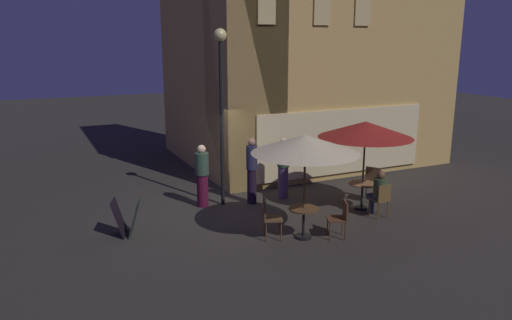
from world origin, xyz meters
TOP-DOWN VIEW (x-y plane):
  - ground_plane at (0.00, 0.00)m, footprint 60.00×60.00m
  - cafe_building at (3.73, 3.02)m, footprint 8.84×7.17m
  - street_lamp_near_corner at (0.31, 0.10)m, footprint 0.34×0.34m
  - menu_sandwich_board at (-2.52, -1.03)m, footprint 0.78×0.73m
  - cafe_table_0 at (3.58, -1.83)m, footprint 0.73×0.73m
  - cafe_table_1 at (1.12, -2.91)m, footprint 0.69×0.69m
  - patio_umbrella_0 at (3.58, -1.83)m, footprint 2.48×2.48m
  - patio_umbrella_1 at (1.12, -2.91)m, footprint 2.43×2.43m
  - cafe_chair_0 at (3.59, -2.62)m, footprint 0.40×0.40m
  - cafe_chair_1 at (4.27, -1.35)m, footprint 0.60×0.60m
  - cafe_chair_2 at (1.89, -3.26)m, footprint 0.57×0.57m
  - cafe_chair_3 at (0.37, -2.62)m, footprint 0.55×0.55m
  - patron_seated_0 at (3.59, -2.48)m, footprint 0.35×0.54m
  - patron_standing_1 at (1.09, -0.12)m, footprint 0.31×0.31m
  - patron_standing_2 at (-0.24, 0.20)m, footprint 0.37×0.37m
  - patron_standing_3 at (2.12, -0.03)m, footprint 0.35×0.35m

SIDE VIEW (x-z plane):
  - ground_plane at x=0.00m, z-range 0.00..0.00m
  - menu_sandwich_board at x=-2.52m, z-range 0.01..0.87m
  - cafe_table_1 at x=1.12m, z-range 0.15..0.87m
  - cafe_table_0 at x=3.58m, z-range 0.16..0.88m
  - cafe_chair_2 at x=1.89m, z-range 0.10..0.97m
  - cafe_chair_0 at x=3.59m, z-range 0.10..1.00m
  - cafe_chair_1 at x=4.27m, z-range 0.10..1.04m
  - cafe_chair_3 at x=0.37m, z-range 0.10..1.06m
  - patron_seated_0 at x=3.59m, z-range 0.08..1.31m
  - patron_standing_2 at x=-0.24m, z-range 0.00..1.73m
  - patron_standing_3 at x=2.12m, z-range 0.01..1.76m
  - patron_standing_1 at x=1.09m, z-range 0.02..1.87m
  - patio_umbrella_0 at x=3.58m, z-range 0.98..3.37m
  - patio_umbrella_1 at x=1.12m, z-range 1.00..3.42m
  - street_lamp_near_corner at x=0.31m, z-range 0.94..5.68m
  - cafe_building at x=3.73m, z-range -0.01..7.58m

